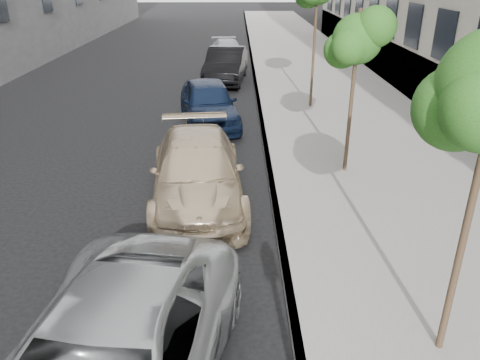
{
  "coord_description": "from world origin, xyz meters",
  "views": [
    {
      "loc": [
        0.3,
        -3.64,
        5.11
      ],
      "look_at": [
        0.34,
        4.33,
        1.5
      ],
      "focal_mm": 35.0,
      "sensor_mm": 36.0,
      "label": 1
    }
  ],
  "objects_px": {
    "suv": "(197,171)",
    "sedan_black": "(226,65)",
    "sedan_blue": "(208,103)",
    "tree_mid": "(359,39)",
    "sedan_rear": "(228,51)"
  },
  "relations": [
    {
      "from": "suv",
      "to": "tree_mid",
      "type": "bearing_deg",
      "value": 15.8
    },
    {
      "from": "suv",
      "to": "sedan_rear",
      "type": "bearing_deg",
      "value": 83.19
    },
    {
      "from": "suv",
      "to": "sedan_black",
      "type": "height_order",
      "value": "sedan_black"
    },
    {
      "from": "sedan_blue",
      "to": "sedan_rear",
      "type": "bearing_deg",
      "value": 78.15
    },
    {
      "from": "sedan_rear",
      "to": "suv",
      "type": "bearing_deg",
      "value": -99.5
    },
    {
      "from": "tree_mid",
      "to": "suv",
      "type": "bearing_deg",
      "value": -158.65
    },
    {
      "from": "tree_mid",
      "to": "sedan_blue",
      "type": "bearing_deg",
      "value": 131.21
    },
    {
      "from": "tree_mid",
      "to": "sedan_black",
      "type": "distance_m",
      "value": 12.28
    },
    {
      "from": "sedan_blue",
      "to": "sedan_black",
      "type": "height_order",
      "value": "sedan_black"
    },
    {
      "from": "sedan_blue",
      "to": "sedan_black",
      "type": "relative_size",
      "value": 0.93
    },
    {
      "from": "sedan_black",
      "to": "sedan_rear",
      "type": "distance_m",
      "value": 5.27
    },
    {
      "from": "sedan_blue",
      "to": "sedan_black",
      "type": "bearing_deg",
      "value": 76.49
    },
    {
      "from": "sedan_blue",
      "to": "sedan_black",
      "type": "xyz_separation_m",
      "value": [
        0.47,
        6.94,
        0.03
      ]
    },
    {
      "from": "suv",
      "to": "sedan_blue",
      "type": "bearing_deg",
      "value": 85.09
    },
    {
      "from": "sedan_blue",
      "to": "sedan_rear",
      "type": "relative_size",
      "value": 1.05
    }
  ]
}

